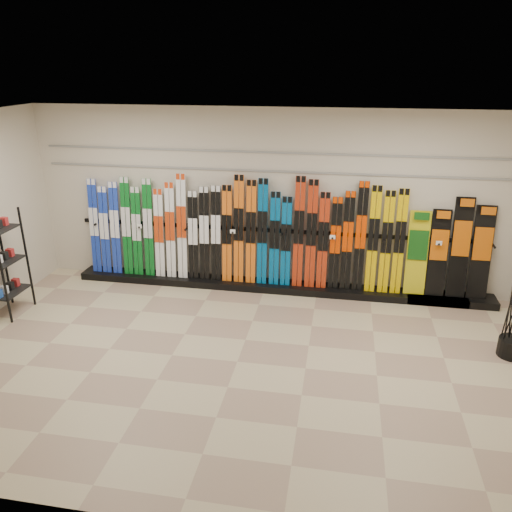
# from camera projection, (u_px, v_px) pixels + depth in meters

# --- Properties ---
(floor) EXTENTS (8.00, 8.00, 0.00)m
(floor) POSITION_uv_depth(u_px,v_px,m) (237.00, 362.00, 6.49)
(floor) COLOR tan
(floor) RESTS_ON ground
(back_wall) EXTENTS (8.00, 0.00, 8.00)m
(back_wall) POSITION_uv_depth(u_px,v_px,m) (267.00, 201.00, 8.24)
(back_wall) COLOR beige
(back_wall) RESTS_ON floor
(ceiling) EXTENTS (8.00, 8.00, 0.00)m
(ceiling) POSITION_uv_depth(u_px,v_px,m) (234.00, 125.00, 5.40)
(ceiling) COLOR silver
(ceiling) RESTS_ON back_wall
(ski_rack_base) EXTENTS (8.00, 0.40, 0.12)m
(ski_rack_base) POSITION_uv_depth(u_px,v_px,m) (278.00, 286.00, 8.52)
(ski_rack_base) COLOR black
(ski_rack_base) RESTS_ON floor
(skis) EXTENTS (5.37, 0.18, 1.84)m
(skis) POSITION_uv_depth(u_px,v_px,m) (240.00, 234.00, 8.33)
(skis) COLOR #1C38B4
(skis) RESTS_ON ski_rack_base
(snowboards) EXTENTS (1.28, 0.25, 1.60)m
(snowboards) POSITION_uv_depth(u_px,v_px,m) (449.00, 252.00, 7.87)
(snowboards) COLOR gold
(snowboards) RESTS_ON ski_rack_base
(accessory_rack) EXTENTS (0.40, 0.60, 1.62)m
(accessory_rack) POSITION_uv_depth(u_px,v_px,m) (3.00, 264.00, 7.49)
(accessory_rack) COLOR black
(accessory_rack) RESTS_ON floor
(pole_bin) EXTENTS (0.35, 0.35, 0.25)m
(pole_bin) POSITION_uv_depth(u_px,v_px,m) (512.00, 347.00, 6.58)
(pole_bin) COLOR black
(pole_bin) RESTS_ON floor
(slatwall_rail_0) EXTENTS (7.60, 0.02, 0.03)m
(slatwall_rail_0) POSITION_uv_depth(u_px,v_px,m) (268.00, 171.00, 8.04)
(slatwall_rail_0) COLOR gray
(slatwall_rail_0) RESTS_ON back_wall
(slatwall_rail_1) EXTENTS (7.60, 0.02, 0.03)m
(slatwall_rail_1) POSITION_uv_depth(u_px,v_px,m) (268.00, 152.00, 7.93)
(slatwall_rail_1) COLOR gray
(slatwall_rail_1) RESTS_ON back_wall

